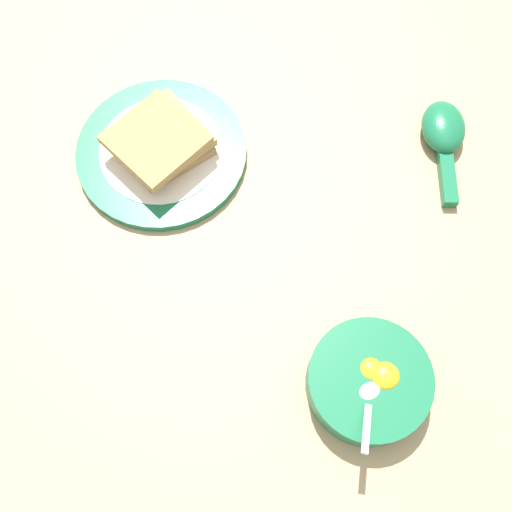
# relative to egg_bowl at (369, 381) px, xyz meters

# --- Properties ---
(ground_plane) EXTENTS (3.00, 3.00, 0.00)m
(ground_plane) POSITION_rel_egg_bowl_xyz_m (-0.05, -0.18, -0.02)
(ground_plane) COLOR tan
(egg_bowl) EXTENTS (0.13, 0.13, 0.07)m
(egg_bowl) POSITION_rel_egg_bowl_xyz_m (0.00, 0.00, 0.00)
(egg_bowl) COLOR #196B42
(egg_bowl) RESTS_ON ground_plane
(toast_plate) EXTENTS (0.22, 0.22, 0.01)m
(toast_plate) POSITION_rel_egg_bowl_xyz_m (0.09, -0.37, -0.02)
(toast_plate) COLOR #196B42
(toast_plate) RESTS_ON ground_plane
(toast_sandwich) EXTENTS (0.13, 0.13, 0.04)m
(toast_sandwich) POSITION_rel_egg_bowl_xyz_m (0.08, -0.37, 0.01)
(toast_sandwich) COLOR tan
(toast_sandwich) RESTS_ON toast_plate
(soup_spoon) EXTENTS (0.10, 0.14, 0.03)m
(soup_spoon) POSITION_rel_egg_bowl_xyz_m (-0.25, -0.23, -0.01)
(soup_spoon) COLOR #196B42
(soup_spoon) RESTS_ON ground_plane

